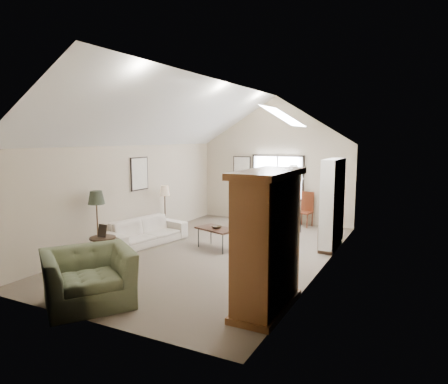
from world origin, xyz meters
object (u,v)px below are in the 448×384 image
at_px(armoire, 267,241).
at_px(coffee_table, 217,239).
at_px(side_chair, 305,209).
at_px(armchair_near, 88,278).
at_px(side_table, 103,249).
at_px(armchair_far, 270,211).
at_px(sofa, 145,232).

relative_size(armoire, coffee_table, 2.17).
bearing_deg(side_chair, armchair_near, -91.59).
bearing_deg(side_table, coffee_table, 49.72).
relative_size(armoire, armchair_far, 2.66).
bearing_deg(armchair_near, armoire, -31.24).
bearing_deg(side_table, armoire, -9.10).
bearing_deg(sofa, armoire, -107.01).
distance_m(armoire, side_chair, 6.22).
height_order(armchair_far, side_chair, side_chair).
bearing_deg(side_chair, coffee_table, -99.23).
height_order(armoire, side_chair, armoire).
relative_size(armchair_near, side_table, 2.46).
relative_size(side_table, side_chair, 0.53).
distance_m(armoire, coffee_table, 3.65).
bearing_deg(coffee_table, sofa, -166.64).
distance_m(sofa, side_chair, 4.91).
distance_m(sofa, armchair_far, 4.31).
xyz_separation_m(sofa, side_chair, (3.05, 3.85, 0.21)).
bearing_deg(armchair_far, armchair_near, 75.82).
bearing_deg(armchair_near, side_chair, 23.41).
height_order(armoire, side_table, armoire).
bearing_deg(sofa, side_table, -164.96).
bearing_deg(coffee_table, armchair_near, -94.79).
bearing_deg(side_chair, sofa, -117.89).
distance_m(coffee_table, side_table, 2.66).
distance_m(sofa, side_table, 1.60).
relative_size(armchair_near, armchair_far, 1.66).
bearing_deg(sofa, coffee_table, -65.18).
bearing_deg(armchair_far, side_table, 60.64).
xyz_separation_m(sofa, armchair_near, (1.50, -3.39, 0.12)).
height_order(side_table, side_chair, side_chair).
bearing_deg(coffee_table, side_table, -130.28).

